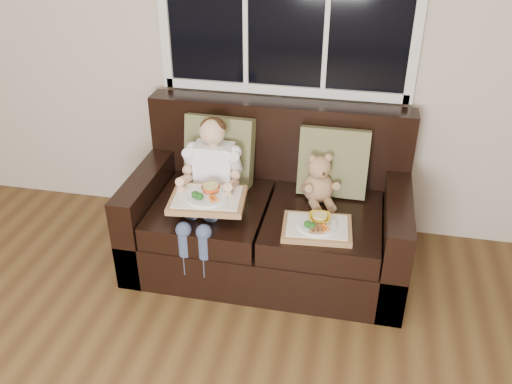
% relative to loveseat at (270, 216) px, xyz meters
% --- Properties ---
extents(loveseat, '(1.70, 0.92, 0.96)m').
position_rel_loveseat_xyz_m(loveseat, '(0.00, 0.00, 0.00)').
color(loveseat, black).
rests_on(loveseat, ground).
extents(pillow_left, '(0.45, 0.23, 0.45)m').
position_rel_loveseat_xyz_m(pillow_left, '(-0.36, 0.15, 0.36)').
color(pillow_left, olive).
rests_on(pillow_left, loveseat).
extents(pillow_right, '(0.43, 0.19, 0.44)m').
position_rel_loveseat_xyz_m(pillow_right, '(0.37, 0.15, 0.35)').
color(pillow_right, olive).
rests_on(pillow_right, loveseat).
extents(child, '(0.35, 0.58, 0.78)m').
position_rel_loveseat_xyz_m(child, '(-0.35, -0.12, 0.32)').
color(child, white).
rests_on(child, loveseat).
extents(teddy_bear, '(0.24, 0.28, 0.33)m').
position_rel_loveseat_xyz_m(teddy_bear, '(0.29, 0.02, 0.27)').
color(teddy_bear, '#9D7753').
rests_on(teddy_bear, loveseat).
extents(tray_left, '(0.47, 0.37, 0.10)m').
position_rel_loveseat_xyz_m(tray_left, '(-0.32, -0.29, 0.27)').
color(tray_left, '#B0784F').
rests_on(tray_left, child).
extents(tray_right, '(0.41, 0.33, 0.09)m').
position_rel_loveseat_xyz_m(tray_right, '(0.33, -0.31, 0.17)').
color(tray_right, '#B0784F').
rests_on(tray_right, loveseat).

